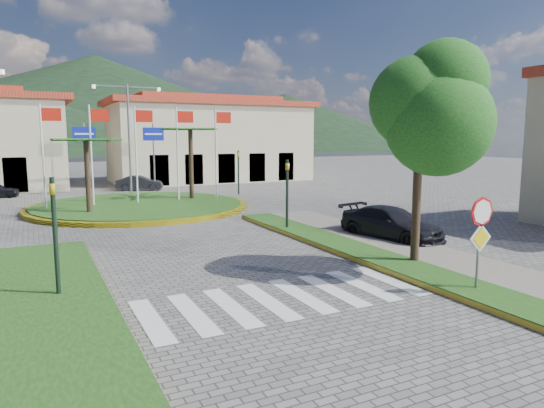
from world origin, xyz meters
name	(u,v)px	position (x,y,z in m)	size (l,w,h in m)	color
ground	(379,361)	(0.00, 0.00, 0.00)	(160.00, 160.00, 0.00)	#5C5A57
sidewalk_right	(503,285)	(6.00, 2.00, 0.07)	(4.00, 28.00, 0.15)	gray
verge_right	(473,291)	(4.80, 2.00, 0.09)	(1.60, 28.00, 0.18)	#184212
median_left	(1,311)	(-6.50, 6.00, 0.09)	(5.00, 14.00, 0.18)	#184212
crosswalk	(281,298)	(0.00, 4.00, 0.01)	(8.00, 3.00, 0.01)	silver
roundabout_island	(140,205)	(0.00, 22.00, 0.17)	(12.70, 12.70, 6.00)	yellow
stop_sign	(480,229)	(4.90, 1.96, 1.79)	(0.80, 0.11, 2.65)	slate
deciduous_tree	(421,106)	(5.50, 5.00, 5.18)	(3.60, 3.60, 6.80)	black
traffic_light_left	(55,226)	(-5.20, 6.50, 1.94)	(0.15, 0.18, 3.20)	black
traffic_light_right	(287,188)	(4.50, 12.00, 1.94)	(0.15, 0.18, 3.20)	black
traffic_light_far	(238,168)	(8.00, 26.00, 1.94)	(0.18, 0.15, 3.20)	black
direction_sign_west	(85,146)	(-2.00, 30.97, 3.53)	(1.60, 0.14, 5.20)	slate
direction_sign_east	(154,145)	(3.00, 30.97, 3.53)	(1.60, 0.14, 5.20)	slate
street_lamp_centre	(129,133)	(1.00, 30.00, 4.50)	(4.80, 0.16, 8.00)	slate
building_right	(209,140)	(10.00, 38.00, 3.90)	(19.08, 9.54, 8.05)	#BFB691
hill_far_mid	(97,103)	(15.00, 160.00, 15.00)	(180.00, 180.00, 30.00)	black
hill_far_east	(285,122)	(70.00, 135.00, 9.00)	(120.00, 120.00, 18.00)	black
hill_near_back	(7,121)	(-10.00, 130.00, 8.00)	(110.00, 110.00, 16.00)	black
car_dark_b	(140,183)	(2.00, 31.83, 0.58)	(1.23, 3.51, 1.16)	black
car_side_right	(391,223)	(7.50, 8.52, 0.66)	(1.86, 4.58, 1.33)	black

